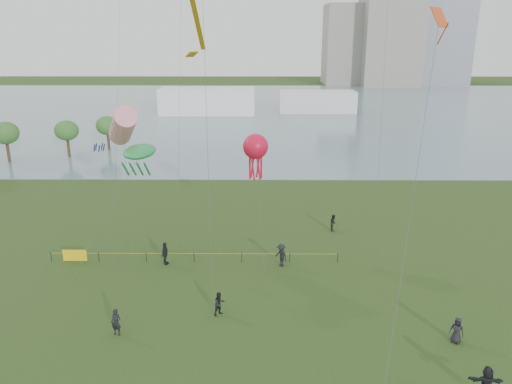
{
  "coord_description": "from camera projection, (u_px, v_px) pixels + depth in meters",
  "views": [
    {
      "loc": [
        0.24,
        -22.25,
        18.36
      ],
      "look_at": [
        0.0,
        10.0,
        8.0
      ],
      "focal_mm": 35.0,
      "sensor_mm": 36.0,
      "label": 1
    }
  ],
  "objects": [
    {
      "name": "lake",
      "position": [
        259.0,
        111.0,
        122.0
      ],
      "size": [
        400.0,
        120.0,
        0.08
      ],
      "primitive_type": "cube",
      "color": "slate",
      "rests_on": "ground_plane"
    },
    {
      "name": "spectator_d",
      "position": [
        457.0,
        330.0,
        30.7
      ],
      "size": [
        1.0,
        0.92,
        1.71
      ],
      "primitive_type": "imported",
      "rotation": [
        0.0,
        0.0,
        -0.59
      ],
      "color": "black",
      "rests_on": "ground_plane"
    },
    {
      "name": "spectator_a",
      "position": [
        220.0,
        304.0,
        33.74
      ],
      "size": [
        1.03,
        0.99,
        1.66
      ],
      "primitive_type": "imported",
      "rotation": [
        0.0,
        0.0,
        0.66
      ],
      "color": "black",
      "rests_on": "ground_plane"
    },
    {
      "name": "kite_creature",
      "position": [
        140.0,
        152.0,
        39.27
      ],
      "size": [
        6.34,
        5.89,
        9.83
      ],
      "rotation": [
        0.0,
        0.0,
        -0.32
      ],
      "color": "#3F3F42"
    },
    {
      "name": "spectator_f",
      "position": [
        116.0,
        322.0,
        31.47
      ],
      "size": [
        0.73,
        0.56,
        1.8
      ],
      "primitive_type": "imported",
      "rotation": [
        0.0,
        0.0,
        -0.22
      ],
      "color": "black",
      "rests_on": "ground_plane"
    },
    {
      "name": "kite_octopus",
      "position": [
        256.0,
        147.0,
        42.89
      ],
      "size": [
        2.19,
        7.31,
        10.09
      ],
      "rotation": [
        0.0,
        0.0,
        -0.38
      ],
      "color": "#3F3F42"
    },
    {
      "name": "kite_delta",
      "position": [
        437.0,
        37.0,
        30.96
      ],
      "size": [
        6.55,
        15.32,
        19.89
      ],
      "rotation": [
        0.0,
        0.0,
        0.15
      ],
      "color": "#3F3F42"
    },
    {
      "name": "building_low",
      "position": [
        347.0,
        45.0,
        182.24
      ],
      "size": [
        16.0,
        18.0,
        28.0
      ],
      "primitive_type": "cube",
      "color": "gray",
      "rests_on": "ground_plane"
    },
    {
      "name": "spectator_g",
      "position": [
        333.0,
        223.0,
        48.16
      ],
      "size": [
        0.71,
        0.86,
        1.63
      ],
      "primitive_type": "imported",
      "rotation": [
        0.0,
        0.0,
        1.44
      ],
      "color": "black",
      "rests_on": "ground_plane"
    },
    {
      "name": "spectator_e",
      "position": [
        486.0,
        383.0,
        25.93
      ],
      "size": [
        1.84,
        0.77,
        1.92
      ],
      "primitive_type": "imported",
      "rotation": [
        0.0,
        0.0,
        3.03
      ],
      "color": "black",
      "rests_on": "ground_plane"
    },
    {
      "name": "kite_windsock",
      "position": [
        123.0,
        126.0,
        42.34
      ],
      "size": [
        4.33,
        6.61,
        12.73
      ],
      "rotation": [
        0.0,
        0.0,
        -0.03
      ],
      "color": "#3F3F42"
    },
    {
      "name": "spectator_c",
      "position": [
        165.0,
        253.0,
        41.09
      ],
      "size": [
        0.68,
        1.2,
        1.94
      ],
      "primitive_type": "imported",
      "rotation": [
        0.0,
        0.0,
        1.38
      ],
      "color": "black",
      "rests_on": "ground_plane"
    },
    {
      "name": "pavilion_left",
      "position": [
        207.0,
        101.0,
        116.42
      ],
      "size": [
        22.0,
        8.0,
        6.0
      ],
      "primitive_type": "cube",
      "color": "white",
      "rests_on": "ground_plane"
    },
    {
      "name": "fence",
      "position": [
        121.0,
        255.0,
        41.68
      ],
      "size": [
        24.07,
        0.07,
        1.05
      ],
      "color": "black",
      "rests_on": "ground_plane"
    },
    {
      "name": "pavilion_right",
      "position": [
        317.0,
        102.0,
        119.24
      ],
      "size": [
        18.0,
        7.0,
        5.0
      ],
      "primitive_type": "cube",
      "color": "silver",
      "rests_on": "ground_plane"
    },
    {
      "name": "building_mid",
      "position": [
        390.0,
        30.0,
        174.9
      ],
      "size": [
        20.0,
        20.0,
        38.0
      ],
      "primitive_type": "cube",
      "color": "gray",
      "rests_on": "ground_plane"
    },
    {
      "name": "spectator_b",
      "position": [
        281.0,
        255.0,
        40.72
      ],
      "size": [
        1.37,
        1.44,
        1.96
      ],
      "primitive_type": "imported",
      "rotation": [
        0.0,
        0.0,
        -0.88
      ],
      "color": "black",
      "rests_on": "ground_plane"
    }
  ]
}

